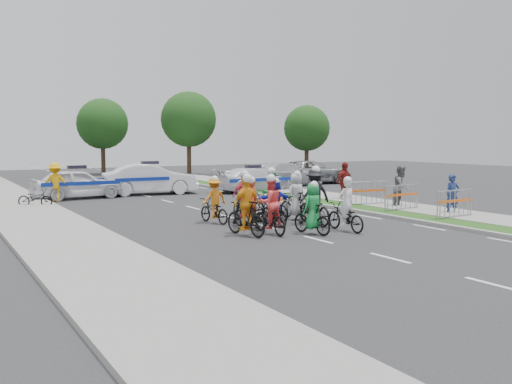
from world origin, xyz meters
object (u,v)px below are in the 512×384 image
rider_7 (296,201)px  civilian_sedan (285,174)px  tree_2 (307,128)px  barrier_1 (402,198)px  police_car_0 (77,184)px  barrier_2 (367,194)px  police_car_2 (253,180)px  cone_1 (278,189)px  rider_2 (270,212)px  police_car_1 (150,179)px  rider_5 (274,206)px  rider_1 (312,213)px  rider_6 (250,211)px  parked_bike (35,198)px  rider_9 (244,202)px  rider_10 (214,204)px  cone_0 (279,194)px  spectator_2 (344,182)px  marshal_hiviz (55,182)px  rider_3 (246,212)px  barrier_0 (455,205)px  tree_1 (189,119)px  tree_4 (102,124)px  rider_8 (270,201)px  spectator_1 (401,187)px  rider_4 (314,202)px  rider_0 (345,213)px  civilian_suv (311,172)px

rider_7 → civilian_sedan: size_ratio=0.35×
tree_2 → barrier_1: bearing=-116.6°
police_car_0 → barrier_2: (10.09, -9.88, -0.19)m
police_car_2 → cone_1: bearing=174.9°
police_car_0 → police_car_2: (9.39, -1.21, -0.08)m
rider_2 → police_car_1: bearing=-93.4°
rider_5 → police_car_0: size_ratio=0.38×
rider_1 → rider_6: bearing=-69.8°
rider_5 → cone_1: 10.39m
civilian_sedan → rider_7: bearing=143.4°
barrier_1 → parked_bike: (-12.52, 9.26, -0.16)m
barrier_1 → cone_1: size_ratio=2.86×
rider_9 → rider_10: bearing=-15.7°
rider_7 → police_car_0: rider_7 is taller
cone_0 → parked_bike: bearing=162.6°
rider_2 → police_car_2: (6.66, 12.56, -0.03)m
rider_6 → spectator_2: (7.96, 4.93, 0.35)m
marshal_hiviz → cone_1: 10.99m
rider_3 → police_car_1: 14.15m
marshal_hiviz → cone_0: marshal_hiviz is taller
police_car_1 → barrier_1: 13.75m
rider_5 → barrier_0: bearing=161.2°
tree_1 → tree_4: size_ratio=1.08×
tree_2 → police_car_2: bearing=-135.5°
rider_2 → rider_3: (-0.83, 0.03, 0.04)m
spectator_2 → cone_1: bearing=97.1°
rider_5 → rider_9: rider_9 is taller
police_car_0 → police_car_2: 9.47m
rider_5 → rider_8: (0.61, 1.25, 0.01)m
spectator_1 → tree_4: tree_4 is taller
rider_9 → barrier_0: (6.84, -3.46, -0.15)m
cone_1 → tree_2: 19.11m
tree_1 → rider_3: bearing=-110.3°
rider_1 → barrier_2: rider_1 is taller
spectator_2 → rider_8: bearing=-162.8°
rider_4 → rider_9: rider_4 is taller
rider_5 → tree_1: (8.71, 27.12, 3.83)m
rider_2 → spectator_1: 8.73m
civilian_sedan → barrier_1: 13.53m
rider_2 → parked_bike: rider_2 is taller
rider_6 → rider_2: bearing=79.5°
rider_8 → barrier_1: (5.80, -0.70, -0.16)m
rider_6 → tree_1: 29.04m
cone_0 → cone_1: bearing=58.6°
rider_10 → cone_0: 7.56m
rider_1 → police_car_0: bearing=-83.7°
rider_7 → marshal_hiviz: 12.56m
rider_0 → civilian_suv: (10.59, 16.57, 0.17)m
rider_2 → spectator_2: 10.09m
rider_1 → tree_2: tree_2 is taller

